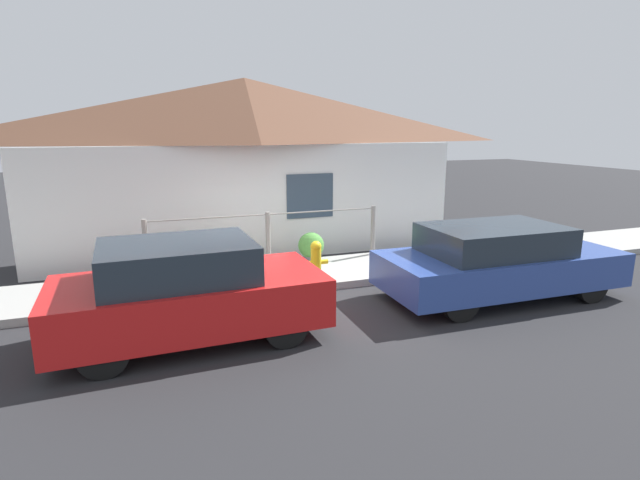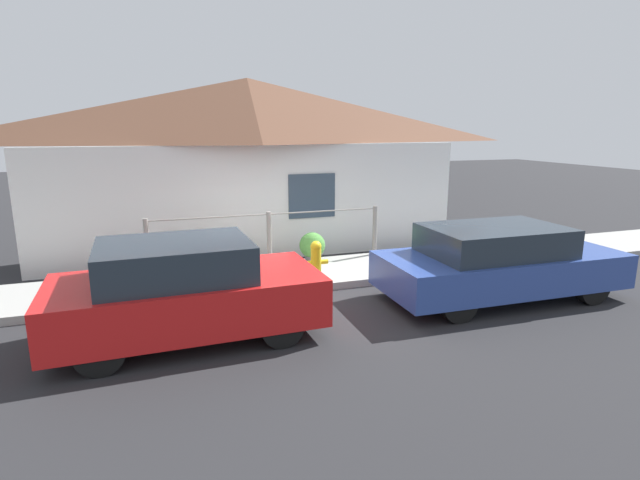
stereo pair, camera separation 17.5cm
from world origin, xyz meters
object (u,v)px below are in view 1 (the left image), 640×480
car_right (498,261)px  potted_plant_near_hydrant (311,246)px  car_left (188,292)px  fire_hydrant (316,259)px  potted_plant_by_fence (212,255)px

car_right → potted_plant_near_hydrant: 3.78m
car_left → fire_hydrant: (2.48, 1.64, -0.18)m
potted_plant_near_hydrant → potted_plant_by_fence: same height
fire_hydrant → potted_plant_by_fence: fire_hydrant is taller
potted_plant_by_fence → car_left: bearing=-104.5°
potted_plant_near_hydrant → potted_plant_by_fence: bearing=-176.4°
car_left → car_right: car_left is taller
potted_plant_near_hydrant → potted_plant_by_fence: (-2.09, -0.13, 0.03)m
fire_hydrant → car_right: bearing=-30.3°
fire_hydrant → potted_plant_near_hydrant: (0.32, 1.21, -0.05)m
car_right → potted_plant_by_fence: (-4.57, 2.72, -0.15)m
car_right → fire_hydrant: car_right is taller
car_right → car_left: bearing=-179.2°
potted_plant_by_fence → car_right: bearing=-30.7°
fire_hydrant → potted_plant_by_fence: 2.08m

